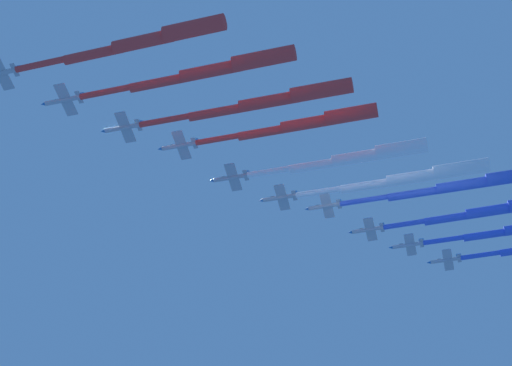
# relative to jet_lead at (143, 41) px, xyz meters

# --- Properties ---
(jet_lead) EXTENTS (25.43, 54.33, 4.33)m
(jet_lead) POSITION_rel_jet_lead_xyz_m (0.00, 0.00, 0.00)
(jet_lead) COLOR #9EA3AD
(jet_port_inner) EXTENTS (25.71, 56.53, 4.28)m
(jet_port_inner) POSITION_rel_jet_lead_xyz_m (6.85, -14.71, 0.02)
(jet_port_inner) COLOR #9EA3AD
(jet_starboard_inner) EXTENTS (25.33, 57.11, 4.33)m
(jet_starboard_inner) POSITION_rel_jet_lead_xyz_m (14.12, -28.36, -0.80)
(jet_starboard_inner) COLOR #9EA3AD
(jet_port_mid) EXTENTS (23.42, 51.64, 4.28)m
(jet_port_mid) POSITION_rel_jet_lead_xyz_m (22.39, -38.06, 0.88)
(jet_port_mid) COLOR #9EA3AD
(jet_starboard_mid) EXTENTS (23.31, 51.80, 4.32)m
(jet_starboard_mid) POSITION_rel_jet_lead_xyz_m (29.48, -51.43, -2.45)
(jet_starboard_mid) COLOR #9EA3AD
(jet_port_outer) EXTENTS (24.64, 55.70, 4.28)m
(jet_port_outer) POSITION_rel_jet_lead_xyz_m (35.63, -67.26, -2.43)
(jet_port_outer) COLOR #9EA3AD
(jet_starboard_outer) EXTENTS (26.50, 59.75, 4.28)m
(jet_starboard_outer) POSITION_rel_jet_lead_xyz_m (41.43, -83.17, 1.00)
(jet_starboard_outer) COLOR #9EA3AD
(jet_trail_port) EXTENTS (24.91, 53.18, 4.26)m
(jet_trail_port) POSITION_rel_jet_lead_xyz_m (49.48, -92.14, -0.92)
(jet_trail_port) COLOR #9EA3AD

